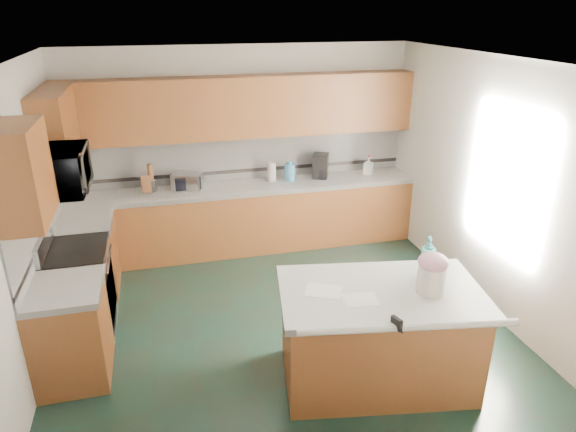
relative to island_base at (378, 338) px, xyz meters
name	(u,v)px	position (x,y,z in m)	size (l,w,h in m)	color
floor	(282,327)	(-0.63, 0.97, -0.43)	(4.60, 4.60, 0.00)	black
ceiling	(281,62)	(-0.63, 0.97, 2.27)	(4.60, 4.60, 0.00)	white
wall_back	(241,148)	(-0.63, 3.29, 0.92)	(4.60, 0.04, 2.70)	white
wall_front	(382,359)	(-0.63, -1.35, 0.92)	(4.60, 0.04, 2.70)	white
wall_left	(18,234)	(-2.95, 0.97, 0.92)	(0.04, 4.60, 2.70)	white
wall_right	(494,189)	(1.69, 0.97, 0.92)	(0.04, 4.60, 2.70)	white
back_base_cab	(248,219)	(-0.63, 2.97, 0.00)	(4.60, 0.60, 0.86)	#50260E
back_countertop	(247,187)	(-0.63, 2.97, 0.46)	(4.60, 0.64, 0.06)	white
back_upper_cab	(242,107)	(-0.63, 3.11, 1.51)	(4.60, 0.33, 0.78)	#50260E
back_backsplash	(242,157)	(-0.63, 3.26, 0.81)	(4.60, 0.02, 0.63)	silver
back_accent_band	(243,171)	(-0.63, 3.25, 0.61)	(4.60, 0.01, 0.05)	black
left_base_cab_rear	(89,259)	(-2.63, 2.26, 0.00)	(0.60, 0.82, 0.86)	#50260E
left_counter_rear	(82,222)	(-2.63, 2.26, 0.46)	(0.64, 0.82, 0.06)	white
left_base_cab_front	(71,335)	(-2.63, 0.73, 0.00)	(0.60, 0.72, 0.86)	#50260E
left_counter_front	(63,290)	(-2.63, 0.73, 0.46)	(0.64, 0.72, 0.06)	white
left_backsplash	(37,221)	(-2.92, 1.52, 0.81)	(0.02, 2.30, 0.63)	silver
left_accent_band	(41,240)	(-2.91, 1.52, 0.61)	(0.01, 2.30, 0.05)	black
left_upper_cab_rear	(55,128)	(-2.76, 2.40, 1.51)	(0.33, 1.09, 0.78)	#50260E
left_upper_cab_front	(21,174)	(-2.76, 0.73, 1.51)	(0.33, 0.72, 0.78)	#50260E
range_body	(81,292)	(-2.63, 1.47, 0.01)	(0.60, 0.76, 0.88)	#B7B7BC
range_oven_door	(111,292)	(-2.34, 1.47, -0.03)	(0.02, 0.68, 0.55)	black
range_cooktop	(73,252)	(-2.63, 1.47, 0.47)	(0.62, 0.78, 0.04)	black
range_handle	(109,259)	(-2.31, 1.47, 0.35)	(0.02, 0.02, 0.66)	#B7B7BC
range_backguard	(43,243)	(-2.89, 1.47, 0.59)	(0.06, 0.76, 0.18)	#B7B7BC
microwave	(59,171)	(-2.63, 1.47, 1.30)	(0.73, 0.50, 0.41)	#B7B7BC
island_base	(378,338)	(0.00, 0.00, 0.00)	(1.62, 0.93, 0.86)	#50260E
island_top	(381,293)	(0.00, 0.00, 0.46)	(1.72, 1.03, 0.06)	white
island_bullnose	(409,327)	(0.00, -0.51, 0.46)	(0.06, 0.06, 1.72)	white
treat_jar	(431,279)	(0.38, -0.12, 0.61)	(0.23, 0.23, 0.24)	silver
treat_jar_lid	(433,262)	(0.38, -0.12, 0.77)	(0.25, 0.25, 0.16)	#CC8AA1
treat_jar_knob	(434,257)	(0.38, -0.12, 0.82)	(0.03, 0.03, 0.08)	tan
treat_jar_knob_end_l	(429,257)	(0.34, -0.12, 0.82)	(0.04, 0.04, 0.04)	tan
treat_jar_knob_end_r	(439,256)	(0.42, -0.12, 0.82)	(0.04, 0.04, 0.04)	tan
soap_bottle_island	(428,257)	(0.48, 0.13, 0.68)	(0.15, 0.15, 0.38)	teal
paper_sheet_a	(361,299)	(-0.23, -0.10, 0.49)	(0.28, 0.21, 0.00)	white
paper_sheet_b	(323,291)	(-0.48, 0.11, 0.49)	(0.30, 0.23, 0.00)	white
clamp_body	(397,323)	(-0.10, -0.49, 0.50)	(0.03, 0.10, 0.09)	black
clamp_handle	(400,330)	(-0.10, -0.55, 0.48)	(0.02, 0.02, 0.07)	black
knife_block	(146,184)	(-1.92, 3.02, 0.60)	(0.12, 0.10, 0.22)	#472814
utensil_crock	(152,186)	(-1.85, 3.05, 0.56)	(0.12, 0.12, 0.15)	black
utensil_bundle	(150,172)	(-1.85, 3.05, 0.75)	(0.07, 0.07, 0.22)	#472814
toaster_oven	(187,181)	(-1.40, 3.02, 0.60)	(0.37, 0.25, 0.21)	#B7B7BC
toaster_oven_door	(188,184)	(-1.40, 2.91, 0.60)	(0.33, 0.01, 0.17)	black
paper_towel	(272,172)	(-0.26, 3.07, 0.62)	(0.12, 0.12, 0.26)	white
paper_towel_base	(272,180)	(-0.26, 3.07, 0.50)	(0.17, 0.17, 0.01)	#B7B7BC
water_jug	(290,172)	(-0.01, 3.03, 0.61)	(0.14, 0.14, 0.24)	#4991C2
water_jug_neck	(290,162)	(-0.01, 3.03, 0.75)	(0.07, 0.07, 0.03)	#4991C2
coffee_maker	(321,166)	(0.43, 3.05, 0.66)	(0.20, 0.22, 0.34)	black
coffee_carafe	(321,174)	(0.43, 3.00, 0.56)	(0.14, 0.14, 0.14)	black
soap_bottle_back	(368,166)	(1.13, 3.02, 0.62)	(0.11, 0.12, 0.25)	white
soap_back_cap	(369,156)	(1.13, 3.02, 0.76)	(0.02, 0.02, 0.03)	red
window_light_proxy	(506,181)	(1.66, 0.77, 1.07)	(0.02, 1.40, 1.10)	white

